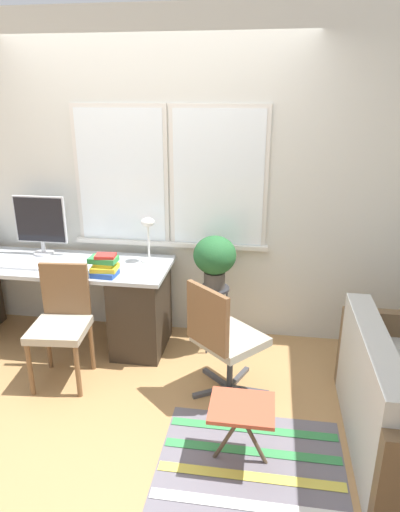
# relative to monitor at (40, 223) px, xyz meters

# --- Properties ---
(ground_plane) EXTENTS (14.00, 14.00, 0.00)m
(ground_plane) POSITION_rel_monitor_xyz_m (0.99, -0.52, -1.01)
(ground_plane) COLOR tan
(wall_back_with_window) EXTENTS (9.00, 0.12, 2.70)m
(wall_back_with_window) POSITION_rel_monitor_xyz_m (1.00, 0.21, 0.34)
(wall_back_with_window) COLOR silver
(wall_back_with_window) RESTS_ON ground_plane
(desk) EXTENTS (2.12, 0.65, 0.73)m
(desk) POSITION_rel_monitor_xyz_m (0.09, -0.19, -0.62)
(desk) COLOR #B2B7BC
(desk) RESTS_ON ground_plane
(monitor) EXTENTS (0.45, 0.17, 0.51)m
(monitor) POSITION_rel_monitor_xyz_m (0.00, 0.00, 0.00)
(monitor) COLOR silver
(monitor) RESTS_ON desk
(keyboard) EXTENTS (0.44, 0.12, 0.02)m
(keyboard) POSITION_rel_monitor_xyz_m (0.01, -0.34, -0.27)
(keyboard) COLOR silver
(keyboard) RESTS_ON desk
(mouse) EXTENTS (0.04, 0.07, 0.04)m
(mouse) POSITION_rel_monitor_xyz_m (0.32, -0.36, -0.26)
(mouse) COLOR slate
(mouse) RESTS_ON desk
(desk_lamp) EXTENTS (0.13, 0.13, 0.38)m
(desk_lamp) POSITION_rel_monitor_xyz_m (0.96, -0.04, -0.01)
(desk_lamp) COLOR white
(desk_lamp) RESTS_ON desk
(book_stack) EXTENTS (0.22, 0.19, 0.17)m
(book_stack) POSITION_rel_monitor_xyz_m (0.70, -0.40, -0.20)
(book_stack) COLOR #2851B2
(book_stack) RESTS_ON desk
(desk_chair_wooden) EXTENTS (0.44, 0.44, 0.88)m
(desk_chair_wooden) POSITION_rel_monitor_xyz_m (0.45, -0.70, -0.54)
(desk_chair_wooden) COLOR brown
(desk_chair_wooden) RESTS_ON ground_plane
(office_chair_swivel) EXTENTS (0.60, 0.60, 0.87)m
(office_chair_swivel) POSITION_rel_monitor_xyz_m (1.66, -0.73, -0.56)
(office_chair_swivel) COLOR #47474C
(office_chair_swivel) RESTS_ON ground_plane
(plant_stand) EXTENTS (0.24, 0.24, 0.57)m
(plant_stand) POSITION_rel_monitor_xyz_m (1.52, -0.13, -0.52)
(plant_stand) COLOR #333338
(plant_stand) RESTS_ON ground_plane
(potted_plant) EXTENTS (0.34, 0.34, 0.43)m
(potted_plant) POSITION_rel_monitor_xyz_m (1.52, -0.13, -0.19)
(potted_plant) COLOR #514C47
(potted_plant) RESTS_ON plant_stand
(floor_rug_striped) EXTENTS (1.10, 0.88, 0.01)m
(floor_rug_striped) POSITION_rel_monitor_xyz_m (1.90, -1.38, -1.01)
(floor_rug_striped) COLOR slate
(floor_rug_striped) RESTS_ON ground_plane
(folding_stool) EXTENTS (0.37, 0.32, 0.40)m
(folding_stool) POSITION_rel_monitor_xyz_m (1.83, -1.36, -0.66)
(folding_stool) COLOR #B24C33
(folding_stool) RESTS_ON ground_plane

